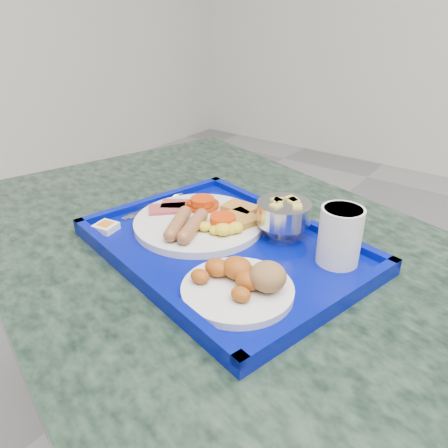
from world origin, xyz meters
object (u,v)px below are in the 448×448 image
(table, at_px, (220,318))
(bread_plate, at_px, (242,283))
(tray, at_px, (224,247))
(fruit_bowl, at_px, (284,213))
(juice_cup, at_px, (340,234))
(main_plate, at_px, (203,221))

(table, height_order, bread_plate, bread_plate)
(tray, bearing_deg, fruit_bowl, 54.64)
(fruit_bowl, distance_m, juice_cup, 0.12)
(bread_plate, height_order, juice_cup, juice_cup)
(main_plate, xyz_separation_m, bread_plate, (0.18, -0.13, 0.00))
(main_plate, height_order, fruit_bowl, fruit_bowl)
(table, distance_m, fruit_bowl, 0.27)
(fruit_bowl, height_order, juice_cup, juice_cup)
(tray, bearing_deg, juice_cup, 20.05)
(tray, distance_m, fruit_bowl, 0.12)
(table, distance_m, main_plate, 0.21)
(table, relative_size, fruit_bowl, 13.54)
(main_plate, bearing_deg, tray, -22.03)
(table, distance_m, tray, 0.20)
(tray, distance_m, juice_cup, 0.20)
(tray, relative_size, juice_cup, 5.66)
(tray, bearing_deg, table, 137.92)
(main_plate, relative_size, bread_plate, 1.48)
(juice_cup, bearing_deg, bread_plate, -114.94)
(tray, bearing_deg, main_plate, 157.97)
(table, height_order, tray, tray)
(bread_plate, bearing_deg, juice_cup, 65.06)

